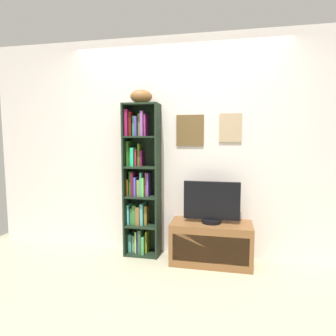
{
  "coord_description": "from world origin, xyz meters",
  "views": [
    {
      "loc": [
        0.57,
        -2.24,
        1.42
      ],
      "look_at": [
        -0.06,
        0.85,
        1.08
      ],
      "focal_mm": 30.35,
      "sensor_mm": 36.0,
      "label": 1
    }
  ],
  "objects_px": {
    "bookshelf": "(140,182)",
    "football": "(141,97)",
    "tv_stand": "(211,243)",
    "television": "(212,203)"
  },
  "relations": [
    {
      "from": "football",
      "to": "tv_stand",
      "type": "distance_m",
      "value": 1.85
    },
    {
      "from": "tv_stand",
      "to": "bookshelf",
      "type": "bearing_deg",
      "value": 172.87
    },
    {
      "from": "bookshelf",
      "to": "television",
      "type": "relative_size",
      "value": 2.91
    },
    {
      "from": "football",
      "to": "television",
      "type": "bearing_deg",
      "value": -5.39
    },
    {
      "from": "football",
      "to": "tv_stand",
      "type": "bearing_deg",
      "value": -5.47
    },
    {
      "from": "television",
      "to": "tv_stand",
      "type": "bearing_deg",
      "value": -90.0
    },
    {
      "from": "bookshelf",
      "to": "football",
      "type": "xyz_separation_m",
      "value": [
        0.03,
        -0.03,
        1.01
      ]
    },
    {
      "from": "bookshelf",
      "to": "football",
      "type": "height_order",
      "value": "football"
    },
    {
      "from": "bookshelf",
      "to": "football",
      "type": "distance_m",
      "value": 1.01
    },
    {
      "from": "tv_stand",
      "to": "football",
      "type": "bearing_deg",
      "value": 174.53
    }
  ]
}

